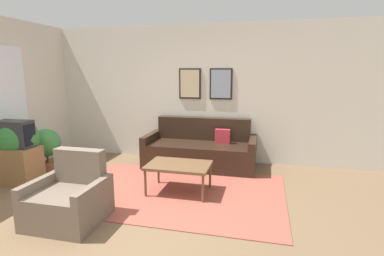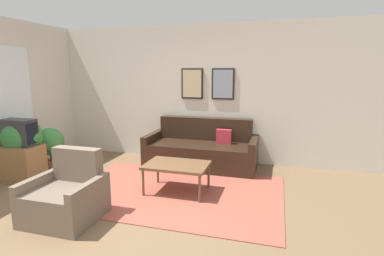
{
  "view_description": "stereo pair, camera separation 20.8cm",
  "coord_description": "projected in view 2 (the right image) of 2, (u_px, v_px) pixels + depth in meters",
  "views": [
    {
      "loc": [
        1.73,
        -3.05,
        1.79
      ],
      "look_at": [
        0.56,
        1.76,
        0.85
      ],
      "focal_mm": 28.0,
      "sensor_mm": 36.0,
      "label": 1
    },
    {
      "loc": [
        1.93,
        -3.0,
        1.79
      ],
      "look_at": [
        0.56,
        1.76,
        0.85
      ],
      "focal_mm": 28.0,
      "sensor_mm": 36.0,
      "label": 2
    }
  ],
  "objects": [
    {
      "name": "coffee_table",
      "position": [
        177.0,
        166.0,
        4.43
      ],
      "size": [
        0.93,
        0.63,
        0.44
      ],
      "color": "brown",
      "rests_on": "ground_plane"
    },
    {
      "name": "tv",
      "position": [
        18.0,
        133.0,
        4.86
      ],
      "size": [
        0.56,
        0.28,
        0.43
      ],
      "color": "#2D2D33",
      "rests_on": "tv_stand"
    },
    {
      "name": "wall_back",
      "position": [
        181.0,
        93.0,
        6.1
      ],
      "size": [
        8.0,
        0.09,
        2.7
      ],
      "color": "beige",
      "rests_on": "ground_plane"
    },
    {
      "name": "armchair",
      "position": [
        66.0,
        197.0,
        3.67
      ],
      "size": [
        0.82,
        0.76,
        0.83
      ],
      "rotation": [
        0.0,
        0.0,
        0.36
      ],
      "color": "#6B5B4C",
      "rests_on": "ground_plane"
    },
    {
      "name": "ground_plane",
      "position": [
        109.0,
        219.0,
        3.69
      ],
      "size": [
        16.0,
        16.0,
        0.0
      ],
      "primitive_type": "plane",
      "color": "brown"
    },
    {
      "name": "couch",
      "position": [
        202.0,
        150.0,
        5.7
      ],
      "size": [
        2.07,
        0.9,
        0.9
      ],
      "color": "black",
      "rests_on": "ground_plane"
    },
    {
      "name": "potted_plant_by_window",
      "position": [
        50.0,
        143.0,
        5.56
      ],
      "size": [
        0.51,
        0.51,
        0.76
      ],
      "color": "#935638",
      "rests_on": "ground_plane"
    },
    {
      "name": "area_rug",
      "position": [
        174.0,
        191.0,
        4.52
      ],
      "size": [
        3.17,
        2.15,
        0.01
      ],
      "color": "#9E4C3D",
      "rests_on": "ground_plane"
    },
    {
      "name": "potted_plant_tall",
      "position": [
        22.0,
        138.0,
        4.97
      ],
      "size": [
        0.63,
        0.63,
        1.03
      ],
      "color": "#383D42",
      "rests_on": "ground_plane"
    },
    {
      "name": "tv_stand",
      "position": [
        22.0,
        163.0,
        4.96
      ],
      "size": [
        0.65,
        0.44,
        0.6
      ],
      "color": "olive",
      "rests_on": "ground_plane"
    }
  ]
}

